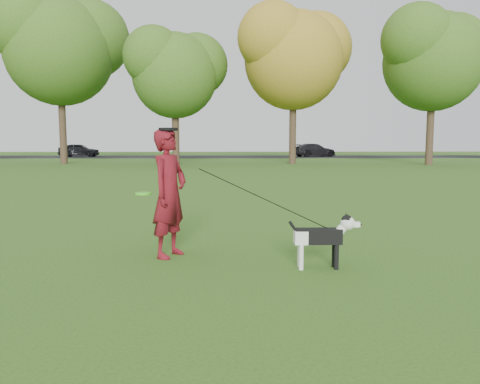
{
  "coord_description": "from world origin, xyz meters",
  "views": [
    {
      "loc": [
        -0.51,
        -6.11,
        1.68
      ],
      "look_at": [
        -0.34,
        0.4,
        0.95
      ],
      "focal_mm": 35.0,
      "sensor_mm": 36.0,
      "label": 1
    }
  ],
  "objects_px": {
    "man": "(169,193)",
    "dog": "(324,235)",
    "car_left": "(79,150)",
    "car_right": "(314,150)"
  },
  "relations": [
    {
      "from": "man",
      "to": "dog",
      "type": "bearing_deg",
      "value": -82.01
    },
    {
      "from": "car_left",
      "to": "car_right",
      "type": "height_order",
      "value": "car_left"
    },
    {
      "from": "man",
      "to": "dog",
      "type": "xyz_separation_m",
      "value": [
        2.09,
        -0.69,
        -0.47
      ]
    },
    {
      "from": "dog",
      "to": "car_left",
      "type": "relative_size",
      "value": 0.25
    },
    {
      "from": "car_right",
      "to": "man",
      "type": "bearing_deg",
      "value": 146.95
    },
    {
      "from": "man",
      "to": "car_left",
      "type": "distance_m",
      "value": 41.75
    },
    {
      "from": "man",
      "to": "dog",
      "type": "relative_size",
      "value": 1.92
    },
    {
      "from": "car_left",
      "to": "car_right",
      "type": "relative_size",
      "value": 0.86
    },
    {
      "from": "man",
      "to": "car_right",
      "type": "height_order",
      "value": "man"
    },
    {
      "from": "dog",
      "to": "car_left",
      "type": "xyz_separation_m",
      "value": [
        -15.76,
        40.14,
        0.22
      ]
    }
  ]
}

